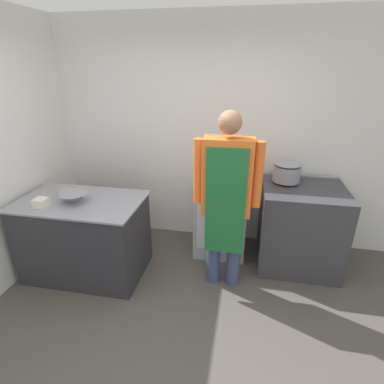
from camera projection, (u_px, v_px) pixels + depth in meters
name	position (u px, v px, depth m)	size (l,w,h in m)	color
ground_plane	(154.00, 356.00, 2.39)	(14.00, 14.00, 0.00)	#4C4742
wall_back	(198.00, 136.00, 3.65)	(8.00, 0.05, 2.70)	white
wall_left	(13.00, 149.00, 3.07)	(0.05, 8.00, 2.70)	white
prep_counter	(85.00, 237.00, 3.23)	(1.28, 0.78, 0.87)	#2D2D33
stove	(299.00, 227.00, 3.36)	(0.87, 0.77, 0.96)	#38383D
fridge_unit	(221.00, 219.00, 3.64)	(0.60, 0.59, 0.83)	#A8ADB2
person_cook	(227.00, 194.00, 2.82)	(0.64, 0.24, 1.80)	#38476B
mixing_bowl	(74.00, 198.00, 3.00)	(0.28, 0.28, 0.10)	gray
small_bowl	(68.00, 192.00, 3.17)	(0.18, 0.18, 0.07)	gray
plastic_tub	(41.00, 203.00, 2.91)	(0.12, 0.12, 0.08)	silver
stock_pot	(287.00, 171.00, 3.28)	(0.29, 0.29, 0.22)	gray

